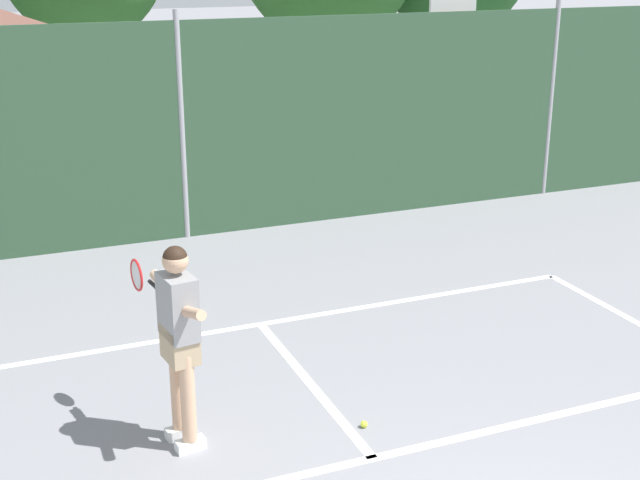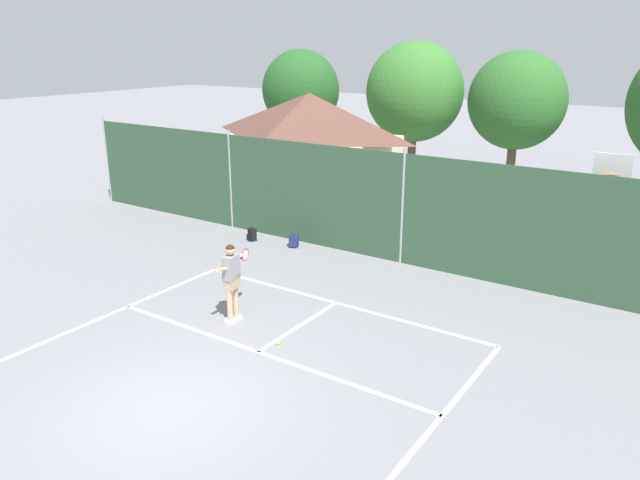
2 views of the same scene
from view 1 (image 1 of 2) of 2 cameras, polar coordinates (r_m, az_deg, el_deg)
chainlink_fence at (r=12.92m, az=-9.07°, el=7.00°), size 26.09×0.09×3.36m
basketball_hoop at (r=15.77m, az=8.51°, el=11.72°), size 0.90×0.67×3.55m
tennis_player at (r=7.48m, az=-9.31°, el=-5.77°), size 0.39×1.42×1.85m
tennis_ball at (r=8.12m, az=2.91°, el=-12.01°), size 0.07×0.07×0.07m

